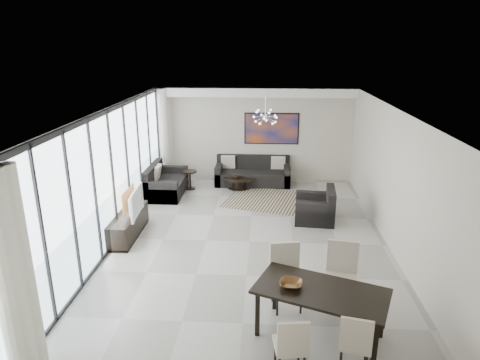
# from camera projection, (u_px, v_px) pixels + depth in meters

# --- Properties ---
(room_shell) EXTENTS (6.00, 9.00, 2.90)m
(room_shell) POSITION_uv_depth(u_px,v_px,m) (272.00, 180.00, 8.96)
(room_shell) COLOR #A8A39B
(room_shell) RESTS_ON ground
(window_wall) EXTENTS (0.37, 8.95, 2.90)m
(window_wall) POSITION_uv_depth(u_px,v_px,m) (117.00, 176.00, 9.14)
(window_wall) COLOR silver
(window_wall) RESTS_ON floor
(soffit) EXTENTS (5.98, 0.40, 0.26)m
(soffit) POSITION_uv_depth(u_px,v_px,m) (256.00, 92.00, 12.66)
(soffit) COLOR white
(soffit) RESTS_ON room_shell
(painting) EXTENTS (1.68, 0.04, 0.98)m
(painting) POSITION_uv_depth(u_px,v_px,m) (272.00, 129.00, 13.14)
(painting) COLOR #A54917
(painting) RESTS_ON room_shell
(chandelier) EXTENTS (0.66, 0.66, 0.71)m
(chandelier) POSITION_uv_depth(u_px,v_px,m) (265.00, 117.00, 11.06)
(chandelier) COLOR silver
(chandelier) RESTS_ON room_shell
(rug) EXTENTS (2.82, 2.42, 0.01)m
(rug) POSITION_uv_depth(u_px,v_px,m) (272.00, 200.00, 11.87)
(rug) COLOR black
(rug) RESTS_ON floor
(coffee_table) EXTENTS (0.97, 0.97, 0.34)m
(coffee_table) POSITION_uv_depth(u_px,v_px,m) (239.00, 182.00, 12.83)
(coffee_table) COLOR black
(coffee_table) RESTS_ON floor
(bowl_coffee) EXTENTS (0.27, 0.27, 0.08)m
(bowl_coffee) POSITION_uv_depth(u_px,v_px,m) (237.00, 176.00, 12.71)
(bowl_coffee) COLOR brown
(bowl_coffee) RESTS_ON coffee_table
(sofa_main) EXTENTS (2.28, 0.93, 0.83)m
(sofa_main) POSITION_uv_depth(u_px,v_px,m) (253.00, 175.00, 13.22)
(sofa_main) COLOR black
(sofa_main) RESTS_ON floor
(loveseat) EXTENTS (0.96, 1.71, 0.86)m
(loveseat) POSITION_uv_depth(u_px,v_px,m) (165.00, 184.00, 12.29)
(loveseat) COLOR black
(loveseat) RESTS_ON floor
(armchair) EXTENTS (1.01, 1.06, 0.83)m
(armchair) POSITION_uv_depth(u_px,v_px,m) (316.00, 209.00, 10.48)
(armchair) COLOR black
(armchair) RESTS_ON floor
(side_table) EXTENTS (0.41, 0.41, 0.57)m
(side_table) POSITION_uv_depth(u_px,v_px,m) (190.00, 177.00, 12.68)
(side_table) COLOR black
(side_table) RESTS_ON floor
(tv_console) EXTENTS (0.48, 1.72, 0.54)m
(tv_console) POSITION_uv_depth(u_px,v_px,m) (128.00, 225.00, 9.65)
(tv_console) COLOR black
(tv_console) RESTS_ON floor
(television) EXTENTS (0.20, 1.04, 0.60)m
(television) POSITION_uv_depth(u_px,v_px,m) (132.00, 202.00, 9.40)
(television) COLOR gray
(television) RESTS_ON tv_console
(dining_table) EXTENTS (2.11, 1.58, 0.79)m
(dining_table) POSITION_uv_depth(u_px,v_px,m) (321.00, 295.00, 6.21)
(dining_table) COLOR black
(dining_table) RESTS_ON floor
(dining_chair_sw) EXTENTS (0.47, 0.47, 0.90)m
(dining_chair_sw) POSITION_uv_depth(u_px,v_px,m) (291.00, 343.00, 5.50)
(dining_chair_sw) COLOR beige
(dining_chair_sw) RESTS_ON floor
(dining_chair_se) EXTENTS (0.49, 0.49, 0.90)m
(dining_chair_se) POSITION_uv_depth(u_px,v_px,m) (355.00, 340.00, 5.55)
(dining_chair_se) COLOR beige
(dining_chair_se) RESTS_ON floor
(dining_chair_nw) EXTENTS (0.58, 0.58, 1.08)m
(dining_chair_nw) POSITION_uv_depth(u_px,v_px,m) (286.00, 271.00, 7.02)
(dining_chair_nw) COLOR beige
(dining_chair_nw) RESTS_ON floor
(dining_chair_ne) EXTENTS (0.59, 0.59, 1.10)m
(dining_chair_ne) POSITION_uv_depth(u_px,v_px,m) (342.00, 270.00, 7.03)
(dining_chair_ne) COLOR beige
(dining_chair_ne) RESTS_ON floor
(bowl_dining) EXTENTS (0.38, 0.38, 0.08)m
(bowl_dining) POSITION_uv_depth(u_px,v_px,m) (291.00, 284.00, 6.26)
(bowl_dining) COLOR brown
(bowl_dining) RESTS_ON dining_table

